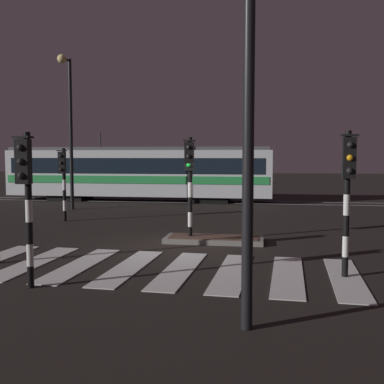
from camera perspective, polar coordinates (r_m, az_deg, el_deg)
name	(u,v)px	position (r m, az deg, el deg)	size (l,w,h in m)	color
ground_plane	(175,248)	(14.16, -2.11, -6.77)	(120.00, 120.00, 0.00)	black
rail_near	(219,203)	(27.06, 3.28, -1.35)	(80.00, 0.12, 0.03)	#59595E
rail_far	(221,201)	(28.48, 3.57, -1.06)	(80.00, 0.12, 0.03)	#59595E
crosswalk_zebra	(154,268)	(11.63, -4.65, -9.21)	(9.82, 4.24, 0.02)	silver
traffic_island	(214,239)	(15.06, 2.67, -5.75)	(3.12, 1.22, 0.18)	slate
traffic_light_kerb_mid_left	(26,186)	(10.14, -19.46, 0.67)	(0.36, 0.42, 3.23)	black
traffic_light_corner_far_left	(63,173)	(20.23, -15.35, 2.20)	(0.36, 0.42, 3.05)	black
traffic_light_median_centre	(190,173)	(14.86, -0.29, 2.30)	(0.36, 0.42, 3.33)	black
traffic_light_corner_near_right	(348,181)	(10.96, 18.35, 1.22)	(0.36, 0.42, 3.31)	black
street_lamp_trackside_left	(69,115)	(24.57, -14.71, 9.06)	(0.44, 1.21, 7.61)	black
street_lamp_near_kerb	(249,1)	(7.47, 6.91, 21.97)	(0.44, 1.21, 8.02)	black
tram	(139,172)	(28.56, -6.47, 2.42)	(16.07, 2.58, 4.15)	silver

